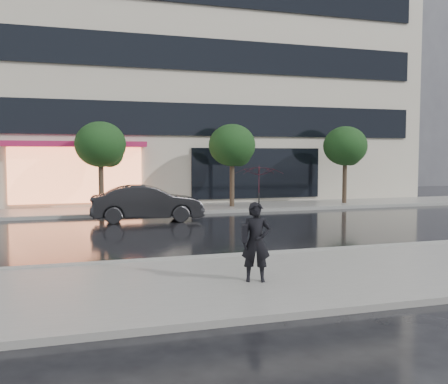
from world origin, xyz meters
name	(u,v)px	position (x,y,z in m)	size (l,w,h in m)	color
ground	(241,251)	(0.00, 0.00, 0.00)	(120.00, 120.00, 0.00)	black
sidewalk_near	(293,277)	(0.00, -3.25, 0.06)	(60.00, 4.50, 0.12)	slate
sidewalk_far	(168,209)	(0.00, 10.25, 0.06)	(60.00, 3.50, 0.12)	slate
curb_near	(254,255)	(0.00, -1.00, 0.07)	(60.00, 0.25, 0.14)	gray
curb_far	(176,213)	(0.00, 8.50, 0.07)	(60.00, 0.25, 0.14)	gray
office_building	(143,46)	(0.00, 17.97, 9.00)	(30.00, 12.76, 18.00)	#BEB7A1
bg_building_right	(405,97)	(26.00, 28.00, 8.00)	(12.00, 12.00, 16.00)	#4C4C54
tree_mid_west	(102,146)	(-2.94, 10.03, 2.92)	(2.20, 2.20, 3.99)	#33261C
tree_mid_east	(233,147)	(3.06, 10.03, 2.92)	(2.20, 2.20, 3.99)	#33261C
tree_far_east	(346,147)	(9.06, 10.03, 2.92)	(2.20, 2.20, 3.99)	#33261C
parked_car	(147,203)	(-1.48, 6.71, 0.70)	(1.47, 4.22, 1.39)	black
pedestrian_with_umbrella	(258,203)	(-0.89, -3.56, 1.61)	(1.18, 1.19, 2.22)	black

